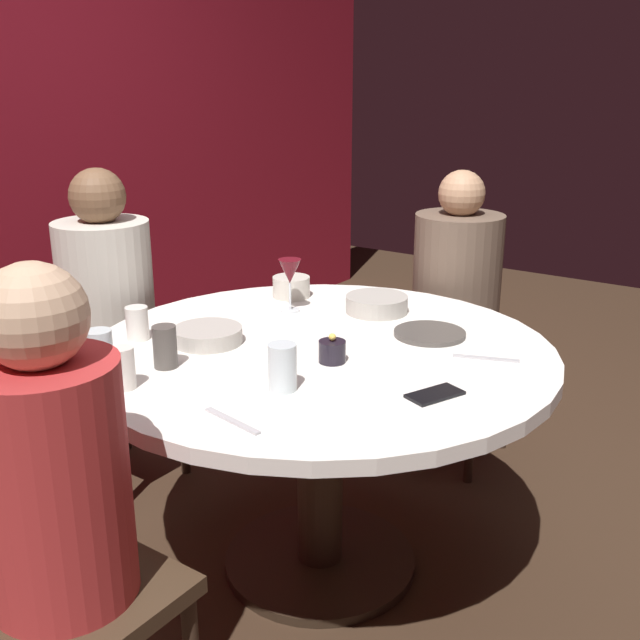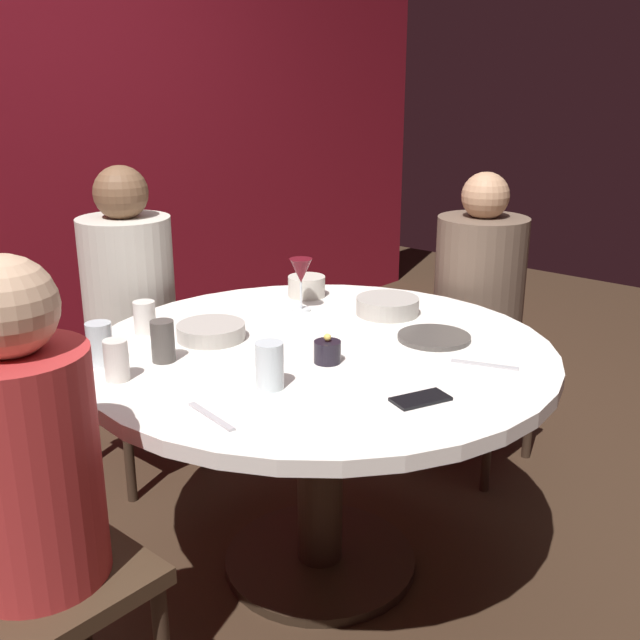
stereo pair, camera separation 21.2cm
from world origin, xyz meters
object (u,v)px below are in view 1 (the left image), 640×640
candle_holder (332,351)px  bowl_salad_center (377,304)px  cell_phone (435,394)px  seated_diner_left (54,484)px  wine_glass (290,274)px  seated_diner_right (456,285)px  seated_diner_back (107,296)px  bowl_small_white (291,287)px  dinner_plate (430,333)px  cup_by_right_diner (100,352)px  cup_far_edge (122,368)px  cup_center_front (165,347)px  bowl_serving_large (208,335)px  cup_by_left_diner (282,367)px  cup_near_candle (137,323)px  dining_table (320,394)px

candle_holder → bowl_salad_center: candle_holder is taller
candle_holder → cell_phone: (-0.04, -0.33, -0.03)m
seated_diner_left → bowl_salad_center: size_ratio=5.70×
wine_glass → cell_phone: wine_glass is taller
seated_diner_right → bowl_salad_center: bearing=-3.9°
seated_diner_back → bowl_small_white: seated_diner_back is taller
dinner_plate → candle_holder: bearing=161.3°
seated_diner_back → cup_by_right_diner: seated_diner_back is taller
seated_diner_right → bowl_small_white: (-0.55, 0.38, 0.06)m
cup_far_edge → cup_center_front: bearing=6.7°
seated_diner_left → bowl_serving_large: 0.79m
seated_diner_left → bowl_serving_large: bearing=21.2°
seated_diner_right → bowl_small_white: size_ratio=8.80×
dinner_plate → cell_phone: size_ratio=1.54×
bowl_small_white → cup_center_front: 0.74m
cell_phone → candle_holder: bearing=14.0°
seated_diner_left → cup_by_left_diner: (0.59, -0.10, 0.08)m
dinner_plate → cup_far_edge: (-0.79, 0.44, 0.05)m
seated_diner_right → cell_phone: (-1.04, -0.43, 0.03)m
wine_glass → cup_far_edge: size_ratio=1.64×
bowl_serving_large → cup_by_left_diner: (-0.15, -0.39, 0.04)m
cup_by_right_diner → cup_far_edge: 0.13m
bowl_salad_center → cup_near_candle: bearing=145.5°
cup_by_left_diner → cup_by_right_diner: bearing=112.1°
cup_by_right_diner → cup_center_front: size_ratio=1.02×
seated_diner_right → cell_phone: seated_diner_right is taller
dinner_plate → bowl_serving_large: bowl_serving_large is taller
seated_diner_right → candle_holder: 1.00m
candle_holder → cell_phone: candle_holder is taller
dining_table → cup_by_left_diner: 0.39m
candle_holder → cell_phone: size_ratio=0.59×
bowl_small_white → bowl_serving_large: bearing=-170.2°
cup_near_candle → cell_phone: bearing=-81.6°
cup_by_left_diner → seated_diner_back: bearing=73.4°
dining_table → wine_glass: 0.45m
wine_glass → bowl_salad_center: (0.16, -0.24, -0.10)m
seated_diner_left → cell_phone: bearing=-29.1°
bowl_salad_center → seated_diner_right: bearing=-3.9°
dining_table → bowl_serving_large: (-0.16, 0.29, 0.17)m
seated_diner_right → candle_holder: bearing=5.6°
candle_holder → cup_by_right_diner: bearing=132.5°
cell_phone → seated_diner_back: bearing=16.4°
seated_diner_back → wine_glass: (0.22, -0.66, 0.14)m
seated_diner_right → wine_glass: seated_diner_right is taller
bowl_salad_center → cup_by_left_diner: (-0.68, -0.14, 0.03)m
dining_table → seated_diner_left: bearing=180.0°
cell_phone → bowl_salad_center: 0.69m
dining_table → seated_diner_left: seated_diner_left is taller
wine_glass → dinner_plate: (0.05, -0.49, -0.12)m
cup_near_candle → cup_by_right_diner: (-0.23, -0.12, 0.01)m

